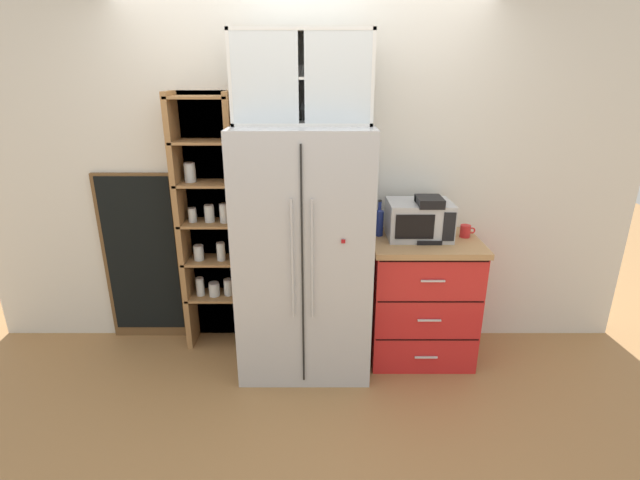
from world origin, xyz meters
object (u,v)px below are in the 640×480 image
(chalkboard_menu, at_px, (144,258))
(mug_sage, at_px, (426,230))
(microwave, at_px, (420,220))
(coffee_maker, at_px, (429,218))
(mug_red, at_px, (467,231))
(bottle_green, at_px, (426,220))
(bottle_cobalt, at_px, (380,220))
(refrigerator, at_px, (306,252))

(chalkboard_menu, bearing_deg, mug_sage, -4.88)
(microwave, relative_size, coffee_maker, 1.42)
(chalkboard_menu, bearing_deg, mug_red, -4.78)
(bottle_green, bearing_deg, chalkboard_menu, 174.95)
(chalkboard_menu, bearing_deg, bottle_green, -5.05)
(mug_sage, bearing_deg, chalkboard_menu, 175.12)
(microwave, distance_m, bottle_cobalt, 0.28)
(microwave, distance_m, mug_sage, 0.10)
(refrigerator, height_order, microwave, refrigerator)
(microwave, relative_size, mug_red, 4.08)
(mug_sage, bearing_deg, coffee_maker, -91.82)
(bottle_cobalt, bearing_deg, mug_sage, -2.53)
(microwave, bearing_deg, coffee_maker, -41.59)
(coffee_maker, relative_size, mug_red, 2.88)
(mug_red, distance_m, mug_sage, 0.29)
(microwave, bearing_deg, chalkboard_menu, 174.30)
(coffee_maker, bearing_deg, mug_red, 9.27)
(mug_sage, bearing_deg, refrigerator, -169.94)
(coffee_maker, relative_size, mug_sage, 2.87)
(mug_red, xyz_separation_m, bottle_cobalt, (-0.61, 0.03, 0.07))
(mug_red, height_order, bottle_cobalt, bottle_cobalt)
(refrigerator, bearing_deg, chalkboard_menu, 165.23)
(microwave, bearing_deg, bottle_cobalt, 171.77)
(microwave, bearing_deg, mug_red, 0.90)
(mug_red, xyz_separation_m, chalkboard_menu, (-2.40, 0.20, -0.29))
(coffee_maker, xyz_separation_m, mug_red, (0.29, 0.05, -0.11))
(coffee_maker, distance_m, bottle_cobalt, 0.33)
(mug_red, distance_m, bottle_cobalt, 0.62)
(mug_red, bearing_deg, coffee_maker, -170.73)
(bottle_green, bearing_deg, mug_sage, 70.29)
(mug_red, distance_m, bottle_green, 0.30)
(coffee_maker, bearing_deg, bottle_green, 90.00)
(refrigerator, xyz_separation_m, mug_sage, (0.85, 0.15, 0.11))
(microwave, distance_m, chalkboard_menu, 2.11)
(mug_red, bearing_deg, chalkboard_menu, 175.22)
(microwave, xyz_separation_m, mug_sage, (0.05, 0.03, -0.09))
(bottle_cobalt, bearing_deg, mug_red, -3.21)
(mug_sage, distance_m, bottle_green, 0.08)
(mug_sage, xyz_separation_m, bottle_green, (-0.00, -0.01, 0.08))
(refrigerator, distance_m, bottle_cobalt, 0.58)
(microwave, height_order, bottle_green, bottle_green)
(refrigerator, xyz_separation_m, mug_red, (1.14, 0.13, 0.11))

